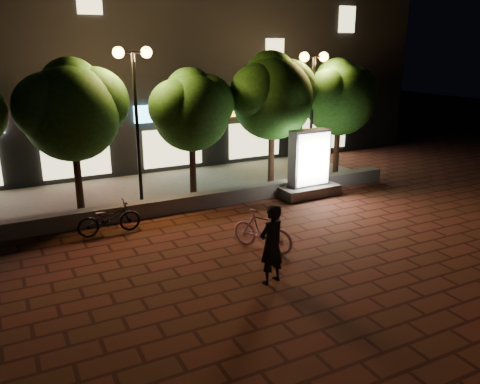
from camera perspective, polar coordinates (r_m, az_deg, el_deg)
ground at (r=12.93m, az=1.35°, el=-7.06°), size 80.00×80.00×0.00m
retaining_wall at (r=16.24m, az=-5.37°, el=-1.10°), size 16.00×0.45×0.50m
sidewalk at (r=18.55m, az=-8.24°, el=0.41°), size 16.00×5.00×0.08m
building_block at (r=24.04m, az=-14.07°, el=15.83°), size 28.00×8.12×11.30m
tree_left at (r=16.10m, az=-19.33°, el=9.53°), size 3.60×3.00×4.89m
tree_mid at (r=17.13m, az=-5.77°, el=10.01°), size 3.24×2.70×4.50m
tree_right at (r=18.55m, az=3.93°, el=11.66°), size 3.72×3.10×5.07m
tree_far_right at (r=20.39m, az=11.80°, el=11.27°), size 3.48×2.90×4.76m
street_lamp_left at (r=16.17m, az=-12.43°, el=12.19°), size 1.26×0.36×5.18m
street_lamp_right at (r=19.21m, az=8.68°, el=12.67°), size 1.26×0.36×4.98m
ad_kiosk at (r=17.58m, az=8.17°, el=2.68°), size 2.28×1.19×2.44m
scooter_pink at (r=12.84m, az=2.68°, el=-4.62°), size 1.34×1.84×1.09m
rider at (r=10.97m, az=3.76°, el=-6.25°), size 0.79×0.62×1.89m
scooter_parked at (r=14.44m, az=-15.33°, el=-3.03°), size 1.82×0.65×0.96m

